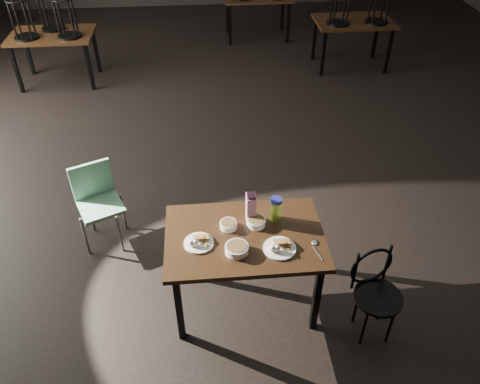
{
  "coord_description": "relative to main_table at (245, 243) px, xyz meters",
  "views": [
    {
      "loc": [
        -0.97,
        -4.63,
        3.2
      ],
      "look_at": [
        -0.71,
        -1.7,
        0.85
      ],
      "focal_mm": 35.0,
      "sensor_mm": 36.0,
      "label": 1
    }
  ],
  "objects": [
    {
      "name": "main_table",
      "position": [
        0.0,
        0.0,
        0.0
      ],
      "size": [
        1.2,
        0.8,
        0.75
      ],
      "color": "black",
      "rests_on": "ground"
    },
    {
      "name": "plate_left",
      "position": [
        -0.35,
        -0.06,
        0.1
      ],
      "size": [
        0.22,
        0.22,
        0.07
      ],
      "color": "white",
      "rests_on": "main_table"
    },
    {
      "name": "plate_right",
      "position": [
        0.24,
        -0.17,
        0.1
      ],
      "size": [
        0.24,
        0.24,
        0.08
      ],
      "color": "white",
      "rests_on": "main_table"
    },
    {
      "name": "bowl_near",
      "position": [
        -0.12,
        0.1,
        0.11
      ],
      "size": [
        0.13,
        0.13,
        0.05
      ],
      "color": "white",
      "rests_on": "main_table"
    },
    {
      "name": "bowl_far",
      "position": [
        0.1,
        0.11,
        0.11
      ],
      "size": [
        0.15,
        0.15,
        0.06
      ],
      "color": "white",
      "rests_on": "main_table"
    },
    {
      "name": "bowl_big",
      "position": [
        -0.07,
        -0.16,
        0.11
      ],
      "size": [
        0.17,
        0.17,
        0.06
      ],
      "color": "white",
      "rests_on": "main_table"
    },
    {
      "name": "juice_carton",
      "position": [
        0.06,
        0.17,
        0.21
      ],
      "size": [
        0.07,
        0.07,
        0.28
      ],
      "color": "#881867",
      "rests_on": "main_table"
    },
    {
      "name": "water_bottle",
      "position": [
        0.26,
        0.16,
        0.18
      ],
      "size": [
        0.12,
        0.12,
        0.2
      ],
      "color": "#ABDC40",
      "rests_on": "main_table"
    },
    {
      "name": "spoon",
      "position": [
        0.51,
        -0.14,
        0.08
      ],
      "size": [
        0.06,
        0.22,
        0.01
      ],
      "color": "silver",
      "rests_on": "main_table"
    },
    {
      "name": "bentwood_chair",
      "position": [
        0.95,
        -0.34,
        -0.22
      ],
      "size": [
        0.39,
        0.38,
        0.77
      ],
      "rotation": [
        0.0,
        0.0,
        0.24
      ],
      "color": "black",
      "rests_on": "ground"
    },
    {
      "name": "school_chair",
      "position": [
        -1.27,
        0.89,
        -0.19
      ],
      "size": [
        0.49,
        0.49,
        0.8
      ],
      "rotation": [
        0.0,
        0.0,
        0.42
      ],
      "color": "#67A180",
      "rests_on": "ground"
    },
    {
      "name": "bg_table_left",
      "position": [
        -2.4,
        4.44,
        0.11
      ],
      "size": [
        1.2,
        0.8,
        1.48
      ],
      "color": "black",
      "rests_on": "ground"
    },
    {
      "name": "bg_table_right",
      "position": [
        2.17,
        4.59,
        0.08
      ],
      "size": [
        1.2,
        0.8,
        1.48
      ],
      "color": "black",
      "rests_on": "ground"
    }
  ]
}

